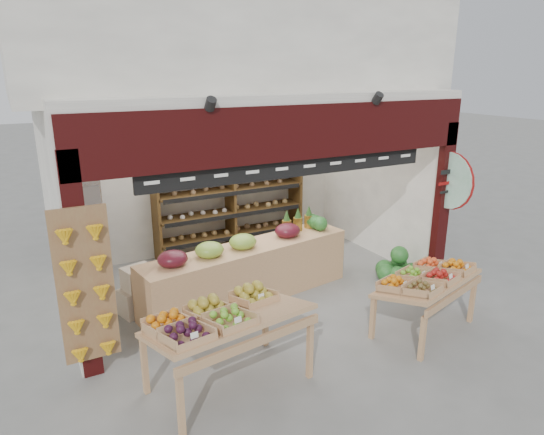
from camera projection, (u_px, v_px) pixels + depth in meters
The scene contains 11 objects.
ground at pixel (261, 290), 7.83m from camera, with size 60.00×60.00×0.00m, color slate.
shop_structure at pixel (215, 38), 8.04m from camera, with size 6.36×5.12×5.40m.
banana_board at pixel (87, 290), 5.28m from camera, with size 0.60×0.15×1.80m.
gift_sign at pixel (449, 180), 7.60m from camera, with size 0.04×0.93×0.92m.
back_shelving at pixel (230, 193), 9.30m from camera, with size 2.97×0.49×1.84m.
refrigerator at pixel (82, 229), 8.02m from camera, with size 0.69×0.69×1.78m, color #B1B4B8.
cardboard_stack at pixel (151, 291), 7.20m from camera, with size 1.08×0.87×0.72m.
mid_counter at pixel (248, 271), 7.42m from camera, with size 3.49×1.18×1.08m.
display_table_left at pixel (217, 319), 5.19m from camera, with size 1.87×1.22×1.10m.
display_table_right at pixel (427, 279), 6.43m from camera, with size 1.66×1.20×0.96m.
watermelon_pile at pixel (398, 269), 8.18m from camera, with size 0.74×0.74×0.58m.
Camera 1 is at (-3.23, -6.38, 3.42)m, focal length 32.00 mm.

